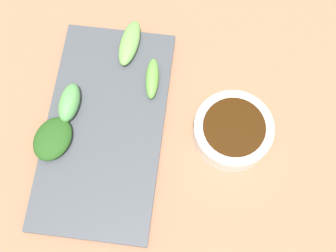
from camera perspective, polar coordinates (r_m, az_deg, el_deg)
The scene contains 7 objects.
tabletop at distance 0.70m, azimuth -0.54°, elevation -1.46°, with size 2.10×2.10×0.02m, color #9F6F53.
sauce_bowl at distance 0.68m, azimuth 8.32°, elevation -0.58°, with size 0.12×0.12×0.04m.
serving_plate at distance 0.70m, azimuth -8.12°, elevation -0.34°, with size 0.18×0.34×0.01m, color #4A4D55.
broccoli_stalk_0 at distance 0.74m, azimuth -4.96°, elevation 10.57°, with size 0.03×0.08×0.02m, color #76B056.
broccoli_stalk_1 at distance 0.70m, azimuth -12.55°, elevation 2.96°, with size 0.03×0.06×0.03m, color #5FA75A.
broccoli_stalk_2 at distance 0.70m, azimuth -2.04°, elevation 6.11°, with size 0.02×0.07×0.02m, color #6DB84A.
broccoli_leafy_3 at distance 0.69m, azimuth -14.59°, elevation -1.60°, with size 0.05×0.07×0.02m, color #28571D.
Camera 1 is at (-0.03, 0.21, 0.68)m, focal length 47.51 mm.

